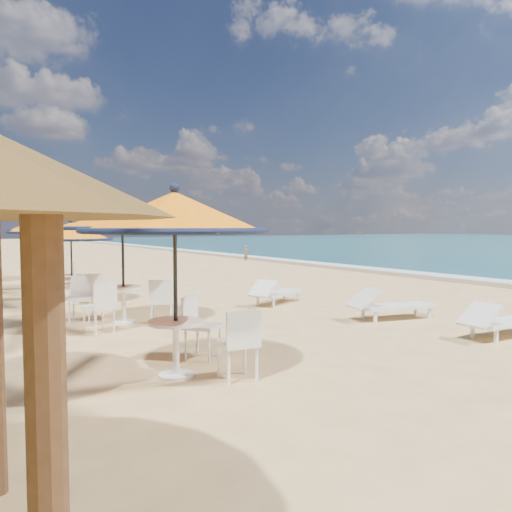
{
  "coord_description": "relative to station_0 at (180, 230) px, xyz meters",
  "views": [
    {
      "loc": [
        -7.73,
        -6.61,
        2.02
      ],
      "look_at": [
        -0.5,
        4.91,
        1.2
      ],
      "focal_mm": 35.0,
      "sensor_mm": 36.0,
      "label": 1
    }
  ],
  "objects": [
    {
      "name": "person",
      "position": [
        12.0,
        18.27,
        -1.48
      ],
      "size": [
        0.25,
        0.37,
        0.98
      ],
      "primitive_type": "imported",
      "rotation": [
        0.0,
        0.0,
        1.53
      ],
      "color": "brown",
      "rests_on": "ground"
    },
    {
      "name": "lounger_far",
      "position": [
        4.57,
        4.43,
        -1.66
      ],
      "size": [
        1.93,
        1.29,
        0.66
      ],
      "rotation": [
        0.0,
        0.0,
        0.42
      ],
      "color": "white",
      "rests_on": "ground"
    },
    {
      "name": "station_1",
      "position": [
        0.43,
        4.01,
        -0.06
      ],
      "size": [
        2.5,
        2.5,
        2.61
      ],
      "color": "black",
      "rests_on": "ground"
    },
    {
      "name": "ground",
      "position": [
        5.05,
        0.44,
        -1.97
      ],
      "size": [
        160.0,
        160.0,
        0.0
      ],
      "primitive_type": "plane",
      "color": "tan",
      "rests_on": "ground"
    },
    {
      "name": "lounger_mid",
      "position": [
        5.44,
        1.36,
        -1.65
      ],
      "size": [
        2.02,
        1.04,
        0.69
      ],
      "rotation": [
        0.0,
        0.0,
        -0.23
      ],
      "color": "white",
      "rests_on": "ground"
    },
    {
      "name": "station_3",
      "position": [
        0.08,
        10.81,
        -0.21
      ],
      "size": [
        2.31,
        2.44,
        2.4
      ],
      "color": "black",
      "rests_on": "ground"
    },
    {
      "name": "wetsand_band",
      "position": [
        13.45,
        10.44,
        -1.97
      ],
      "size": [
        1.4,
        140.0,
        0.02
      ],
      "primitive_type": "cube",
      "color": "olive",
      "rests_on": "ground"
    },
    {
      "name": "station_0",
      "position": [
        0.0,
        0.0,
        0.0
      ],
      "size": [
        2.48,
        2.48,
        2.58
      ],
      "color": "black",
      "rests_on": "ground"
    },
    {
      "name": "foam_strip",
      "position": [
        14.35,
        10.44,
        -1.97
      ],
      "size": [
        1.2,
        140.0,
        0.04
      ],
      "primitive_type": "cube",
      "color": "white",
      "rests_on": "ground"
    },
    {
      "name": "station_4",
      "position": [
        0.53,
        14.27,
        -0.19
      ],
      "size": [
        2.33,
        2.41,
        2.43
      ],
      "color": "black",
      "rests_on": "ground"
    },
    {
      "name": "lounger_near",
      "position": [
        5.83,
        -0.96,
        -1.66
      ],
      "size": [
        1.87,
        0.64,
        0.66
      ],
      "rotation": [
        0.0,
        0.0,
        -0.03
      ],
      "color": "white",
      "rests_on": "ground"
    },
    {
      "name": "station_2",
      "position": [
        0.14,
        7.41,
        -0.36
      ],
      "size": [
        2.12,
        2.21,
        2.21
      ],
      "color": "black",
      "rests_on": "ground"
    }
  ]
}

